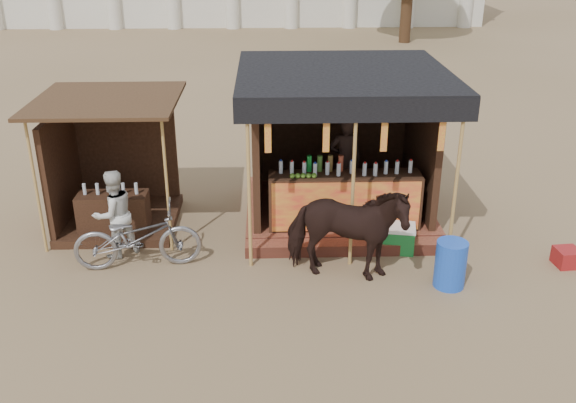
% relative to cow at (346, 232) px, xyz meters
% --- Properties ---
extents(ground, '(120.00, 120.00, 0.00)m').
position_rel_cow_xyz_m(ground, '(-0.86, -1.11, -0.79)').
color(ground, '#846B4C').
rests_on(ground, ground).
extents(main_stall, '(3.60, 3.61, 2.78)m').
position_rel_cow_xyz_m(main_stall, '(0.15, 2.25, 0.23)').
color(main_stall, brown).
rests_on(main_stall, ground).
extents(secondary_stall, '(2.40, 2.40, 2.38)m').
position_rel_cow_xyz_m(secondary_stall, '(-4.03, 2.13, 0.06)').
color(secondary_stall, '#3D2216').
rests_on(secondary_stall, ground).
extents(cow, '(2.02, 1.25, 1.58)m').
position_rel_cow_xyz_m(cow, '(0.00, 0.00, 0.00)').
color(cow, black).
rests_on(cow, ground).
extents(motorbike, '(2.06, 0.93, 1.05)m').
position_rel_cow_xyz_m(motorbike, '(-3.24, 0.48, -0.27)').
color(motorbike, gray).
rests_on(motorbike, ground).
extents(bystander, '(0.92, 0.90, 1.49)m').
position_rel_cow_xyz_m(bystander, '(-3.67, 0.89, -0.05)').
color(bystander, silver).
rests_on(bystander, ground).
extents(blue_barrel, '(0.52, 0.52, 0.74)m').
position_rel_cow_xyz_m(blue_barrel, '(1.56, -0.28, -0.42)').
color(blue_barrel, blue).
rests_on(blue_barrel, ground).
extents(red_crate, '(0.40, 0.41, 0.28)m').
position_rel_cow_xyz_m(red_crate, '(3.63, 0.28, -0.65)').
color(red_crate, maroon).
rests_on(red_crate, ground).
extents(cooler, '(0.71, 0.55, 0.46)m').
position_rel_cow_xyz_m(cooler, '(0.96, 0.89, -0.56)').
color(cooler, '#1A7831').
rests_on(cooler, ground).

